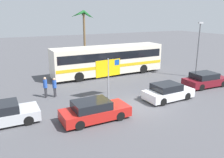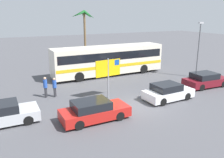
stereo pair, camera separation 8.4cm
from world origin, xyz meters
name	(u,v)px [view 1 (the left image)]	position (x,y,z in m)	size (l,w,h in m)	color
ground	(136,106)	(0.00, 0.00, 0.00)	(120.00, 120.00, 0.00)	#4C4C51
bus_front_coach	(108,59)	(2.28, 9.18, 1.78)	(12.37, 2.52, 3.17)	silver
ferry_sign	(109,70)	(-0.94, 2.61, 2.33)	(2.20, 0.27, 3.20)	gray
car_white	(168,92)	(2.96, 0.08, 0.63)	(4.00, 1.89, 1.32)	silver
car_red	(94,111)	(-3.60, -0.69, 0.64)	(4.35, 1.82, 1.32)	red
car_silver	(4,114)	(-8.70, 1.37, 0.64)	(3.99, 1.95, 1.32)	#B7BABF
car_maroon	(205,80)	(8.35, 1.23, 0.64)	(4.30, 2.05, 1.32)	maroon
pedestrian_crossing_lot	(55,86)	(-4.75, 4.77, 0.93)	(0.32, 0.32, 1.59)	#2D2D33
pedestrian_by_bus	(45,86)	(-5.44, 4.95, 1.00)	(0.32, 0.32, 1.70)	#2D2D33
lamp_post_left_side	(198,47)	(10.16, 4.09, 3.18)	(0.56, 0.20, 5.73)	slate
palm_tree_seaside	(84,20)	(3.47, 19.70, 5.64)	(3.65, 3.83, 7.05)	brown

